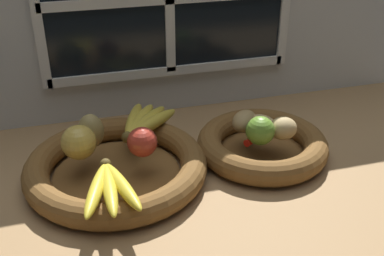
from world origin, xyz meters
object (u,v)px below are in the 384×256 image
fruit_bowl_left (116,167)px  fruit_bowl_right (262,145)px  pear_brown (91,131)px  potato_large (264,125)px  banana_bunch_back (143,122)px  chili_pepper (266,133)px  apple_red_right (142,142)px  banana_bunch_front (109,187)px  potato_small (283,128)px  apple_golden_left (79,143)px  potato_oblong (244,121)px  lime_near (260,131)px

fruit_bowl_left → fruit_bowl_right: (34.06, 0.00, 0.02)cm
pear_brown → potato_large: size_ratio=0.95×
banana_bunch_back → chili_pepper: banana_bunch_back is taller
apple_red_right → banana_bunch_front: 14.38cm
fruit_bowl_right → fruit_bowl_left: bearing=-180.0°
fruit_bowl_right → banana_bunch_front: size_ratio=1.66×
pear_brown → apple_red_right: bearing=-33.2°
fruit_bowl_left → potato_large: 34.46cm
potato_small → pear_brown: bearing=169.0°
fruit_bowl_right → apple_red_right: bearing=-176.7°
fruit_bowl_left → potato_small: bearing=-4.9°
apple_red_right → apple_golden_left: 13.04cm
banana_bunch_front → potato_large: (36.81, 13.12, 0.88)cm
potato_small → banana_bunch_back: bearing=154.7°
potato_oblong → pear_brown: bearing=176.6°
fruit_bowl_left → banana_bunch_front: banana_bunch_front is taller
chili_pepper → fruit_bowl_left: bearing=149.4°
potato_small → banana_bunch_front: bearing=-166.1°
fruit_bowl_right → pear_brown: size_ratio=3.93×
potato_small → fruit_bowl_left: bearing=175.1°
apple_golden_left → potato_small: 44.60cm
fruit_bowl_right → chili_pepper: bearing=-83.1°
potato_large → potato_oblong: 4.60cm
banana_bunch_back → potato_large: 28.15cm
pear_brown → potato_small: bearing=-11.0°
banana_bunch_front → potato_oblong: (33.18, 15.94, 1.05)cm
potato_oblong → chili_pepper: potato_oblong is taller
chili_pepper → lime_near: bearing=-164.0°
pear_brown → chili_pepper: bearing=-9.0°
apple_golden_left → apple_red_right: bearing=-9.9°
fruit_bowl_left → potato_large: potato_large is taller
banana_bunch_back → potato_large: bearing=-22.2°
potato_large → potato_small: (3.22, -3.22, 0.40)cm
banana_bunch_back → fruit_bowl_left: bearing=-127.0°
apple_golden_left → banana_bunch_front: bearing=-72.3°
pear_brown → fruit_bowl_right: bearing=-7.3°
lime_near → banana_bunch_front: bearing=-164.9°
potato_large → potato_oblong: (-3.63, 2.82, 0.17)cm
pear_brown → chili_pepper: pear_brown is taller
fruit_bowl_right → banana_bunch_back: banana_bunch_back is taller
fruit_bowl_right → banana_bunch_back: size_ratio=1.73×
potato_small → lime_near: (-5.83, -0.68, 0.63)cm
apple_golden_left → banana_bunch_front: (4.39, -13.72, -2.36)cm
banana_bunch_front → banana_bunch_back: (10.75, 23.74, 0.17)cm
pear_brown → lime_near: pear_brown is taller
banana_bunch_front → chili_pepper: 38.83cm
apple_red_right → potato_small: size_ratio=1.01×
fruit_bowl_left → banana_bunch_back: bearing=53.0°
apple_red_right → potato_large: apple_red_right is taller
potato_oblong → lime_near: 6.86cm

